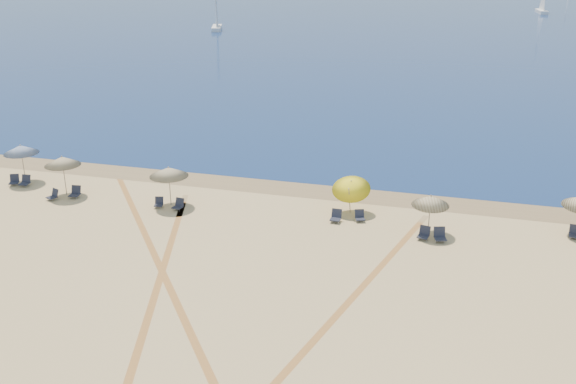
# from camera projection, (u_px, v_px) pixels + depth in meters

# --- Properties ---
(wet_sand) EXTENTS (500.00, 500.00, 0.00)m
(wet_sand) POSITION_uv_depth(u_px,v_px,m) (304.00, 189.00, 41.74)
(wet_sand) COLOR olive
(wet_sand) RESTS_ON ground
(umbrella_0) EXTENTS (2.25, 2.25, 2.60)m
(umbrella_0) POSITION_uv_depth(u_px,v_px,m) (21.00, 149.00, 42.20)
(umbrella_0) COLOR gray
(umbrella_0) RESTS_ON ground
(umbrella_1) EXTENTS (2.21, 2.21, 2.60)m
(umbrella_1) POSITION_uv_depth(u_px,v_px,m) (62.00, 161.00, 39.97)
(umbrella_1) COLOR gray
(umbrella_1) RESTS_ON ground
(umbrella_2) EXTENTS (2.32, 2.32, 2.49)m
(umbrella_2) POSITION_uv_depth(u_px,v_px,m) (169.00, 172.00, 38.41)
(umbrella_2) COLOR gray
(umbrella_2) RESTS_ON ground
(umbrella_3) EXTENTS (2.25, 2.28, 2.44)m
(umbrella_3) POSITION_uv_depth(u_px,v_px,m) (351.00, 186.00, 37.48)
(umbrella_3) COLOR gray
(umbrella_3) RESTS_ON ground
(umbrella_4) EXTENTS (2.02, 2.04, 2.29)m
(umbrella_4) POSITION_uv_depth(u_px,v_px,m) (431.00, 201.00, 34.71)
(umbrella_4) COLOR gray
(umbrella_4) RESTS_ON ground
(chair_0) EXTENTS (0.78, 0.83, 0.69)m
(chair_0) POSITION_uv_depth(u_px,v_px,m) (14.00, 180.00, 42.37)
(chair_0) COLOR black
(chair_0) RESTS_ON ground
(chair_1) EXTENTS (0.64, 0.74, 0.71)m
(chair_1) POSITION_uv_depth(u_px,v_px,m) (25.00, 181.00, 42.18)
(chair_1) COLOR black
(chair_1) RESTS_ON ground
(chair_2) EXTENTS (0.75, 0.80, 0.66)m
(chair_2) POSITION_uv_depth(u_px,v_px,m) (53.00, 195.00, 39.95)
(chair_2) COLOR black
(chair_2) RESTS_ON ground
(chair_3) EXTENTS (0.66, 0.76, 0.72)m
(chair_3) POSITION_uv_depth(u_px,v_px,m) (75.00, 192.00, 40.31)
(chair_3) COLOR black
(chair_3) RESTS_ON ground
(chair_4) EXTENTS (0.62, 0.69, 0.60)m
(chair_4) POSITION_uv_depth(u_px,v_px,m) (159.00, 203.00, 38.85)
(chair_4) COLOR black
(chair_4) RESTS_ON ground
(chair_5) EXTENTS (0.63, 0.72, 0.67)m
(chair_5) POSITION_uv_depth(u_px,v_px,m) (179.00, 205.00, 38.49)
(chair_5) COLOR black
(chair_5) RESTS_ON ground
(chair_6) EXTENTS (0.60, 0.70, 0.70)m
(chair_6) POSITION_uv_depth(u_px,v_px,m) (336.00, 216.00, 36.84)
(chair_6) COLOR black
(chair_6) RESTS_ON ground
(chair_7) EXTENTS (0.70, 0.75, 0.63)m
(chair_7) POSITION_uv_depth(u_px,v_px,m) (360.00, 216.00, 36.94)
(chair_7) COLOR black
(chair_7) RESTS_ON ground
(chair_8) EXTENTS (0.70, 0.78, 0.69)m
(chair_8) POSITION_uv_depth(u_px,v_px,m) (424.00, 234.00, 34.69)
(chair_8) COLOR black
(chair_8) RESTS_ON ground
(chair_9) EXTENTS (0.77, 0.85, 0.73)m
(chair_9) POSITION_uv_depth(u_px,v_px,m) (440.00, 235.00, 34.44)
(chair_9) COLOR black
(chair_9) RESTS_ON ground
(chair_10) EXTENTS (0.64, 0.73, 0.69)m
(chair_10) POSITION_uv_depth(u_px,v_px,m) (575.00, 233.00, 34.81)
(chair_10) COLOR black
(chair_10) RESTS_ON ground
(sailboat_1) EXTENTS (3.42, 6.41, 9.27)m
(sailboat_1) POSITION_uv_depth(u_px,v_px,m) (217.00, 14.00, 114.67)
(sailboat_1) COLOR white
(sailboat_1) RESTS_ON ocean
(sailboat_2) EXTENTS (2.37, 6.53, 9.51)m
(sailboat_2) POSITION_uv_depth(u_px,v_px,m) (543.00, 0.00, 141.26)
(sailboat_2) COLOR white
(sailboat_2) RESTS_ON ocean
(tire_tracks) EXTENTS (46.49, 43.66, 0.00)m
(tire_tracks) POSITION_uv_depth(u_px,v_px,m) (200.00, 303.00, 28.62)
(tire_tracks) COLOR tan
(tire_tracks) RESTS_ON ground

